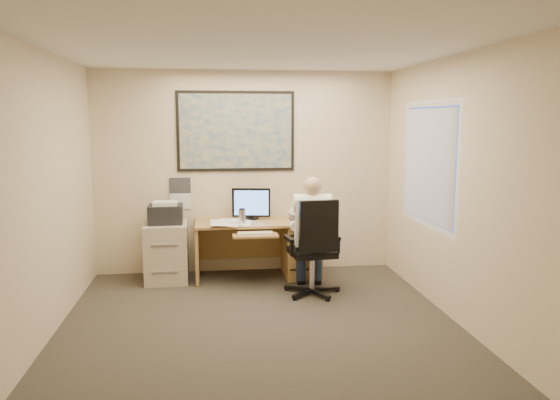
{
  "coord_description": "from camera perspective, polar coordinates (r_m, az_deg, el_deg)",
  "views": [
    {
      "loc": [
        -0.47,
        -5.07,
        2.05
      ],
      "look_at": [
        0.35,
        1.3,
        1.11
      ],
      "focal_mm": 35.0,
      "sensor_mm": 36.0,
      "label": 1
    }
  ],
  "objects": [
    {
      "name": "wall_calendar",
      "position": [
        7.38,
        -10.38,
        0.68
      ],
      "size": [
        0.28,
        0.01,
        0.42
      ],
      "primitive_type": "cube",
      "color": "white",
      "rests_on": "room_shell"
    },
    {
      "name": "office_chair",
      "position": [
        6.45,
        3.39,
        -7.02
      ],
      "size": [
        0.76,
        0.76,
        1.16
      ],
      "rotation": [
        0.0,
        0.0,
        0.11
      ],
      "color": "black",
      "rests_on": "ground"
    },
    {
      "name": "person",
      "position": [
        6.45,
        3.33,
        -3.75
      ],
      "size": [
        0.64,
        0.85,
        1.39
      ],
      "primitive_type": null,
      "rotation": [
        0.0,
        0.0,
        -0.1
      ],
      "color": "white",
      "rests_on": "office_chair"
    },
    {
      "name": "filing_cabinet",
      "position": [
        7.16,
        -11.77,
        -4.78
      ],
      "size": [
        0.55,
        0.65,
        1.03
      ],
      "rotation": [
        0.0,
        0.0,
        0.02
      ],
      "color": "#C0AF9B",
      "rests_on": "ground"
    },
    {
      "name": "room_shell",
      "position": [
        5.14,
        -2.03,
        0.53
      ],
      "size": [
        4.0,
        4.5,
        2.7
      ],
      "color": "#38322B",
      "rests_on": "ground"
    },
    {
      "name": "world_map",
      "position": [
        7.31,
        -4.63,
        7.17
      ],
      "size": [
        1.56,
        0.03,
        1.06
      ],
      "primitive_type": "cube",
      "color": "#1E4C93",
      "rests_on": "room_shell"
    },
    {
      "name": "desk",
      "position": [
        7.21,
        0.22,
        -4.49
      ],
      "size": [
        1.6,
        0.97,
        1.15
      ],
      "color": "#AE804A",
      "rests_on": "ground"
    },
    {
      "name": "window_blinds",
      "position": [
        6.37,
        15.23,
        3.58
      ],
      "size": [
        0.06,
        1.4,
        1.3
      ],
      "primitive_type": null,
      "color": "beige",
      "rests_on": "room_shell"
    }
  ]
}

